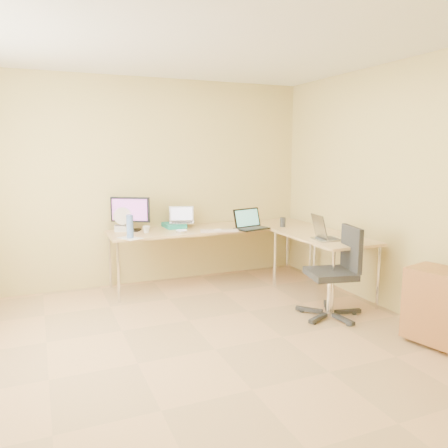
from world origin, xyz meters
name	(u,v)px	position (x,y,z in m)	size (l,w,h in m)	color
floor	(215,349)	(0.00, 0.00, 0.00)	(4.50, 4.50, 0.00)	#A48258
ceiling	(214,33)	(0.00, 0.00, 2.60)	(4.50, 4.50, 0.00)	white
wall_back	(149,182)	(0.00, 2.25, 1.30)	(4.50, 4.50, 0.00)	tan
wall_front	(445,263)	(0.00, -2.25, 1.30)	(4.50, 4.50, 0.00)	tan
wall_right	(409,191)	(2.10, 0.00, 1.30)	(4.50, 4.50, 0.00)	tan
desk_main	(214,255)	(0.72, 1.85, 0.36)	(2.65, 0.70, 0.73)	tan
desk_return	(322,266)	(1.70, 0.85, 0.36)	(0.70, 1.30, 0.73)	tan
monitor	(130,214)	(-0.30, 2.03, 0.94)	(0.49, 0.16, 0.42)	black
book_stack	(174,225)	(0.26, 2.05, 0.76)	(0.24, 0.33, 0.05)	#147264
laptop_center	(182,215)	(0.36, 2.04, 0.89)	(0.32, 0.24, 0.20)	#A6A6B3
laptop_black	(252,219)	(1.12, 1.55, 0.86)	(0.40, 0.30, 0.26)	black
keyboard	(219,231)	(0.68, 1.55, 0.74)	(0.46, 0.13, 0.02)	beige
mouse	(218,230)	(0.66, 1.55, 0.75)	(0.11, 0.07, 0.04)	white
mug	(146,229)	(-0.16, 1.80, 0.77)	(0.09, 0.09, 0.08)	white
cd_stack	(182,231)	(0.23, 1.65, 0.75)	(0.13, 0.13, 0.03)	silver
water_bottle	(130,226)	(-0.40, 1.55, 0.86)	(0.08, 0.08, 0.27)	#5175B5
papers	(130,238)	(-0.40, 1.55, 0.73)	(0.18, 0.26, 0.01)	white
white_box	(123,228)	(-0.40, 2.05, 0.76)	(0.19, 0.14, 0.07)	silver
desk_fan	(122,220)	(-0.40, 2.05, 0.86)	(0.21, 0.21, 0.27)	white
black_cup	(283,222)	(1.56, 1.55, 0.79)	(0.07, 0.07, 0.12)	#272727
laptop_return	(328,229)	(1.59, 0.62, 0.85)	(0.27, 0.35, 0.23)	#A8A8AA
office_chair	(331,270)	(1.38, 0.27, 0.50)	(0.57, 0.57, 0.95)	black
cabinet	(437,305)	(1.85, -0.65, 0.36)	(0.37, 0.46, 0.64)	#9D6B3A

